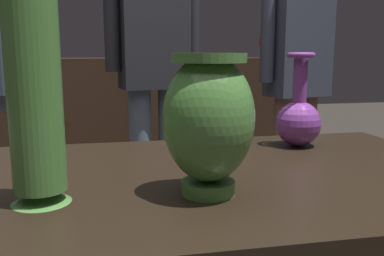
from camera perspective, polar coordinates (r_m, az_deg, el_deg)
The scene contains 8 objects.
back_display_shelf at distance 3.01m, azimuth -8.87°, elevation -0.12°, with size 2.60×0.40×0.99m.
vase_centerpiece at distance 0.67m, azimuth 2.26°, elevation 1.24°, with size 0.15×0.15×0.23m.
vase_tall_behind at distance 1.07m, azimuth 14.21°, elevation 1.42°, with size 0.11×0.11×0.23m.
vase_left_accent at distance 0.67m, azimuth -20.42°, elevation 2.99°, with size 0.09×0.09×0.31m.
shelf_vase_center at distance 3.03m, azimuth -9.25°, elevation 11.40°, with size 0.08×0.08×0.23m.
shelf_vase_far_right at distance 3.20m, azimuth 10.15°, elevation 11.40°, with size 0.12×0.12×0.21m.
visitor_center_back at distance 2.08m, azimuth -5.20°, elevation 10.10°, with size 0.46×0.23×1.73m.
visitor_near_right at distance 2.30m, azimuth 14.11°, elevation 8.04°, with size 0.46×0.26×1.62m.
Camera 1 is at (-0.13, -0.76, 1.03)m, focal length 39.44 mm.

